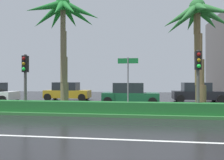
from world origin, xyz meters
TOP-DOWN VIEW (x-y plane):
  - ground_plane at (0.00, 9.00)m, footprint 90.00×42.00m
  - near_lane_divider_stripe at (0.00, 2.00)m, footprint 81.00×0.14m
  - median_strip at (0.00, 8.00)m, footprint 85.50×4.00m
  - median_hedge at (0.00, 6.60)m, footprint 76.50×0.70m
  - palm_tree_mid_left at (-4.19, 8.17)m, footprint 4.65×4.69m
  - palm_tree_centre_left at (3.95, 8.01)m, footprint 4.18×4.46m
  - traffic_signal_median_left at (-5.98, 6.73)m, footprint 0.28×0.43m
  - traffic_signal_median_right at (3.65, 6.72)m, footprint 0.28×0.43m
  - street_name_sign at (-0.00, 6.61)m, footprint 1.10×0.08m
  - car_in_traffic_second at (-6.37, 15.03)m, footprint 4.30×2.02m
  - car_in_traffic_third at (-0.15, 11.78)m, footprint 4.30×2.02m
  - car_in_traffic_fourth at (5.67, 14.89)m, footprint 4.30×2.02m

SIDE VIEW (x-z plane):
  - ground_plane at x=0.00m, z-range -0.10..0.00m
  - near_lane_divider_stripe at x=0.00m, z-range 0.00..0.01m
  - median_strip at x=0.00m, z-range 0.00..0.15m
  - median_hedge at x=0.00m, z-range 0.15..0.75m
  - car_in_traffic_second at x=-6.37m, z-range -0.03..1.69m
  - car_in_traffic_third at x=-0.15m, z-range -0.03..1.69m
  - car_in_traffic_fourth at x=5.67m, z-range -0.03..1.69m
  - street_name_sign at x=0.00m, z-range 0.58..3.58m
  - traffic_signal_median_left at x=-5.98m, z-range 0.77..4.04m
  - traffic_signal_median_right at x=3.65m, z-range 0.78..4.14m
  - palm_tree_centre_left at x=3.95m, z-range 1.91..8.40m
  - palm_tree_mid_left at x=-4.19m, z-range 2.25..9.34m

